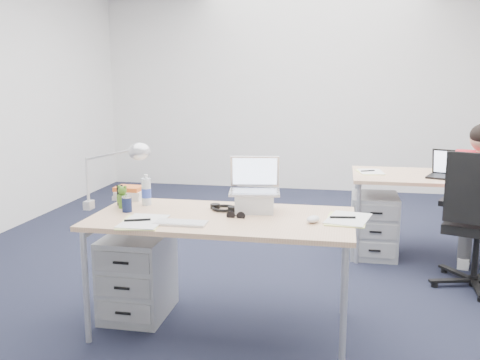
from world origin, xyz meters
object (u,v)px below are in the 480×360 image
Objects in this scene: drawer_pedestal_near at (138,275)px; sunglasses at (236,216)px; office_chair at (475,250)px; book_stack at (129,193)px; desk_lamp at (107,175)px; can_koozie at (127,204)px; headphones at (224,207)px; computer_mouse at (313,219)px; dark_laptop at (450,164)px; desk_near at (222,223)px; water_bottle at (146,190)px; drawer_pedestal_far at (374,225)px; bear_figurine at (123,197)px; silver_laptop at (254,185)px; wireless_keyboard at (180,223)px; far_cup at (460,167)px; cordless_phone at (120,195)px; desk_far at (446,181)px; seated_person at (479,203)px.

sunglasses is at bearing -9.09° from drawer_pedestal_near.
office_chair is 5.35× the size of book_stack.
book_stack is 0.39m from desk_lamp.
headphones is at bearing 15.63° from can_koozie.
computer_mouse is 0.24× the size of desk_lamp.
headphones is 0.60× the size of dark_laptop.
office_chair is at bearing 36.06° from sunglasses.
sunglasses is (-0.47, 0.02, -0.01)m from computer_mouse.
desk_near is 8.13× the size of book_stack.
sunglasses is at bearing -19.00° from water_bottle.
desk_lamp reaches higher than computer_mouse.
can_koozie is (-1.63, -1.67, 0.51)m from drawer_pedestal_far.
office_chair is at bearing 14.94° from book_stack.
drawer_pedestal_far is 4.99× the size of computer_mouse.
drawer_pedestal_near is at bearing -60.48° from book_stack.
computer_mouse is 1.25m from bear_figurine.
silver_laptop is 0.56m from wireless_keyboard.
water_bottle is 0.17m from bear_figurine.
desk_near is 2.29m from dark_laptop.
desk_lamp is at bearing -141.94° from far_cup.
drawer_pedestal_near is 2.25m from drawer_pedestal_far.
cordless_phone reaches higher than book_stack.
desk_far is at bearing 53.11° from sunglasses.
desk_far is 7.90× the size of headphones.
can_koozie is (-0.79, -0.17, -0.12)m from silver_laptop.
office_chair reaches higher than computer_mouse.
computer_mouse is at bearing 1.84° from headphones.
wireless_keyboard is 2.23× the size of cordless_phone.
seated_person is at bearing 46.28° from bear_figurine.
dark_laptop is at bearing 50.84° from sunglasses.
drawer_pedestal_near is 0.51m from can_koozie.
dark_laptop is at bearing -90.87° from desk_far.
sunglasses reaches higher than drawer_pedestal_far.
can_koozie is at bearing -141.76° from desk_far.
desk_far is 11.59× the size of cordless_phone.
computer_mouse is at bearing -12.17° from water_bottle.
computer_mouse is at bearing -4.30° from desk_near.
far_cup is at bearing 104.86° from seated_person.
far_cup is (1.79, 1.82, 0.03)m from headphones.
water_bottle is (-2.33, -0.98, 0.21)m from seated_person.
can_koozie is at bearing -161.65° from computer_mouse.
seated_person is 2.53m from water_bottle.
headphones is at bearing -134.54° from far_cup.
sunglasses is (0.69, -0.11, 0.47)m from drawer_pedestal_near.
seated_person is 11.19× the size of computer_mouse.
can_koozie is (-2.38, -1.18, 0.16)m from seated_person.
desk_lamp is (-0.02, -0.14, 0.16)m from cordless_phone.
cordless_phone is at bearing 172.02° from silver_laptop.
bear_figurine is at bearing 126.52° from can_koozie.
dark_laptop is at bearing 36.68° from silver_laptop.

